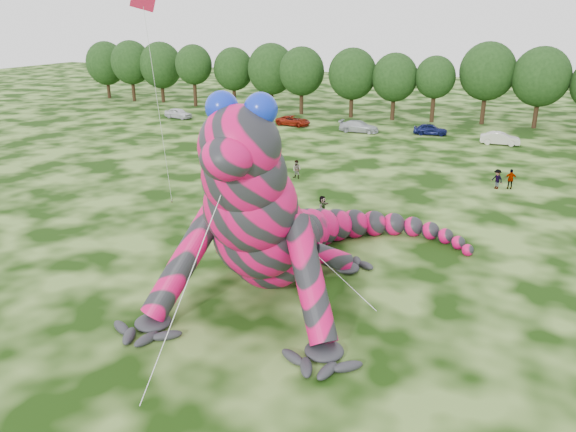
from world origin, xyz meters
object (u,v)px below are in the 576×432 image
(inflatable_gecko, at_px, (280,183))
(spectator_2, at_px, (497,179))
(tree_2, at_px, (161,72))
(car_1, at_px, (234,113))
(car_3, at_px, (359,127))
(tree_4, at_px, (234,77))
(tree_10, at_px, (486,83))
(car_4, at_px, (430,129))
(car_2, at_px, (293,121))
(tree_8, at_px, (394,87))
(car_0, at_px, (178,113))
(tree_7, at_px, (352,83))
(spectator_5, at_px, (322,207))
(tree_11, at_px, (539,88))
(spectator_4, at_px, (225,138))
(tree_6, at_px, (302,81))
(flying_kite, at_px, (145,19))
(tree_3, at_px, (194,76))
(spectator_3, at_px, (511,179))
(tree_0, at_px, (107,70))
(tree_9, at_px, (434,89))
(car_5, at_px, (500,139))
(tree_1, at_px, (132,71))
(spectator_1, at_px, (297,169))
(tree_5, at_px, (271,77))

(inflatable_gecko, relative_size, spectator_2, 12.96)
(tree_2, distance_m, car_1, 20.75)
(car_3, bearing_deg, tree_4, 61.67)
(tree_10, bearing_deg, inflatable_gecko, -96.40)
(car_4, bearing_deg, car_2, 82.60)
(tree_8, xyz_separation_m, car_0, (-27.76, -10.44, -3.77))
(tree_7, bearing_deg, spectator_5, -75.71)
(tree_11, xyz_separation_m, spectator_4, (-31.25, -24.37, -4.21))
(tree_7, xyz_separation_m, car_1, (-14.76, -7.15, -4.08))
(tree_7, bearing_deg, car_3, -67.84)
(tree_6, bearing_deg, inflatable_gecko, -69.47)
(car_0, distance_m, car_1, 7.77)
(spectator_4, bearing_deg, tree_6, -162.23)
(flying_kite, height_order, spectator_5, flying_kite)
(tree_11, bearing_deg, spectator_4, -142.05)
(car_2, relative_size, spectator_4, 2.78)
(tree_3, height_order, spectator_3, tree_3)
(tree_4, relative_size, car_4, 2.27)
(tree_3, relative_size, tree_11, 0.94)
(tree_0, xyz_separation_m, tree_8, (50.34, -2.25, -0.28))
(tree_10, height_order, spectator_3, tree_10)
(tree_9, relative_size, car_4, 2.18)
(flying_kite, distance_m, tree_2, 59.72)
(tree_10, height_order, spectator_5, tree_10)
(tree_2, bearing_deg, tree_6, -4.67)
(car_0, height_order, car_1, car_0)
(tree_10, relative_size, car_5, 2.50)
(flying_kite, bearing_deg, spectator_2, 41.09)
(tree_4, relative_size, tree_7, 0.96)
(spectator_5, bearing_deg, inflatable_gecko, -175.61)
(flying_kite, height_order, car_5, flying_kite)
(tree_8, bearing_deg, spectator_2, -61.88)
(car_1, distance_m, spectator_5, 42.24)
(car_5, bearing_deg, tree_3, 73.40)
(tree_8, relative_size, tree_10, 0.85)
(tree_7, relative_size, spectator_2, 5.76)
(tree_1, height_order, spectator_1, tree_1)
(spectator_3, distance_m, spectator_1, 17.84)
(tree_9, bearing_deg, spectator_3, -68.84)
(tree_10, relative_size, spectator_4, 6.40)
(tree_8, height_order, spectator_3, tree_8)
(tree_3, xyz_separation_m, spectator_1, (30.56, -32.53, -3.91))
(tree_1, relative_size, tree_6, 1.03)
(tree_4, height_order, tree_5, tree_5)
(tree_7, xyz_separation_m, car_0, (-21.89, -10.26, -4.03))
(tree_10, xyz_separation_m, spectator_4, (-24.86, -24.75, -4.43))
(tree_6, relative_size, car_5, 2.26)
(tree_11, relative_size, spectator_2, 6.12)
(tree_11, height_order, car_3, tree_11)
(tree_3, distance_m, car_0, 11.87)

